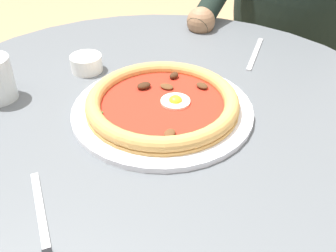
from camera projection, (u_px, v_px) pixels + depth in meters
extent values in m
cylinder|color=#565B60|center=(155.00, 121.00, 0.68)|extent=(0.94, 0.94, 0.03)
cylinder|color=#4E5257|center=(158.00, 249.00, 0.90)|extent=(0.09, 0.09, 0.70)
cylinder|color=white|center=(163.00, 110.00, 0.67)|extent=(0.31, 0.31, 0.01)
cylinder|color=tan|center=(162.00, 106.00, 0.67)|extent=(0.26, 0.26, 0.01)
torus|color=tan|center=(162.00, 101.00, 0.66)|extent=(0.26, 0.26, 0.03)
cylinder|color=red|center=(162.00, 103.00, 0.67)|extent=(0.25, 0.25, 0.00)
cylinder|color=white|center=(175.00, 101.00, 0.66)|extent=(0.05, 0.05, 0.00)
ellipsoid|color=yellow|center=(175.00, 100.00, 0.66)|extent=(0.02, 0.02, 0.02)
ellipsoid|color=brown|center=(167.00, 86.00, 0.70)|extent=(0.03, 0.02, 0.01)
ellipsoid|color=#3D2314|center=(144.00, 86.00, 0.70)|extent=(0.03, 0.03, 0.01)
ellipsoid|color=#3D2314|center=(173.00, 75.00, 0.73)|extent=(0.02, 0.02, 0.01)
ellipsoid|color=brown|center=(170.00, 133.00, 0.59)|extent=(0.02, 0.02, 0.01)
ellipsoid|color=#4C2D19|center=(202.00, 86.00, 0.70)|extent=(0.03, 0.03, 0.01)
ellipsoid|color=#2D6B28|center=(195.00, 133.00, 0.59)|extent=(0.01, 0.01, 0.00)
ellipsoid|color=#2D6B28|center=(101.00, 112.00, 0.63)|extent=(0.01, 0.01, 0.00)
ellipsoid|color=#2D6B28|center=(226.00, 113.00, 0.63)|extent=(0.01, 0.01, 0.00)
cube|color=silver|center=(40.00, 209.00, 0.50)|extent=(0.10, 0.11, 0.00)
cylinder|color=white|center=(86.00, 63.00, 0.79)|extent=(0.06, 0.06, 0.03)
cylinder|color=olive|center=(86.00, 60.00, 0.78)|extent=(0.05, 0.05, 0.01)
cube|color=#BCBCC1|center=(255.00, 53.00, 0.86)|extent=(0.01, 0.16, 0.00)
cube|color=#282833|center=(266.00, 144.00, 1.43)|extent=(0.40, 0.36, 0.45)
ellipsoid|color=black|center=(293.00, 7.00, 1.12)|extent=(0.40, 0.30, 0.57)
sphere|color=#936B4C|center=(201.00, 21.00, 0.96)|extent=(0.07, 0.07, 0.07)
cube|color=#957050|center=(283.00, 78.00, 1.31)|extent=(0.48, 0.48, 0.02)
cube|color=#957050|center=(314.00, 3.00, 1.31)|extent=(0.35, 0.11, 0.39)
cylinder|color=#8E6B4C|center=(207.00, 143.00, 1.42)|extent=(0.02, 0.02, 0.47)
cylinder|color=#8E6B4C|center=(302.00, 182.00, 1.26)|extent=(0.02, 0.02, 0.47)
cylinder|color=#8E6B4C|center=(249.00, 100.00, 1.65)|extent=(0.02, 0.02, 0.47)
cylinder|color=#8E6B4C|center=(333.00, 128.00, 1.49)|extent=(0.02, 0.02, 0.47)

